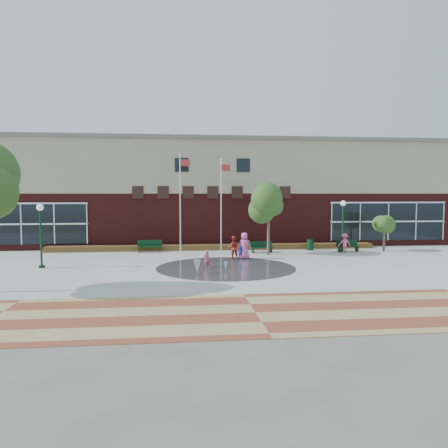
{
  "coord_description": "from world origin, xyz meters",
  "views": [
    {
      "loc": [
        -2.91,
        -22.94,
        4.5
      ],
      "look_at": [
        0.0,
        4.0,
        2.6
      ],
      "focal_mm": 35.0,
      "sensor_mm": 36.0,
      "label": 1
    }
  ],
  "objects": [
    {
      "name": "flagpole_right",
      "position": [
        0.5,
        10.35,
        3.98
      ],
      "size": [
        0.81,
        0.42,
        7.13
      ],
      "rotation": [
        0.0,
        0.0,
        0.44
      ],
      "color": "white",
      "rests_on": "ground"
    },
    {
      "name": "child_splash",
      "position": [
        -1.15,
        3.05,
        0.56
      ],
      "size": [
        0.49,
        0.44,
        1.12
      ],
      "primitive_type": "imported",
      "rotation": [
        0.0,
        0.0,
        3.7
      ],
      "color": "#DA4671",
      "rests_on": "ground"
    },
    {
      "name": "plaza_concrete",
      "position": [
        0.0,
        4.0,
        0.0
      ],
      "size": [
        46.0,
        18.0,
        0.01
      ],
      "primitive_type": "cube",
      "color": "#A8A8A0",
      "rests_on": "ground"
    },
    {
      "name": "bench_left",
      "position": [
        -5.0,
        10.58,
        0.3
      ],
      "size": [
        1.87,
        0.52,
        0.94
      ],
      "rotation": [
        0.0,
        0.0,
        0.0
      ],
      "color": "black",
      "rests_on": "ground"
    },
    {
      "name": "lamp_left",
      "position": [
        -11.06,
        4.16,
        2.41
      ],
      "size": [
        0.41,
        0.41,
        3.87
      ],
      "color": "black",
      "rests_on": "ground"
    },
    {
      "name": "person_bench",
      "position": [
        9.72,
        8.78,
        0.74
      ],
      "size": [
        0.99,
        0.61,
        1.48
      ],
      "primitive_type": "imported",
      "rotation": [
        0.0,
        0.0,
        3.08
      ],
      "color": "#E9547A",
      "rests_on": "ground"
    },
    {
      "name": "tree_mid",
      "position": [
        3.73,
        8.27,
        3.65
      ],
      "size": [
        2.97,
        2.97,
        5.01
      ],
      "color": "#46362C",
      "rests_on": "ground"
    },
    {
      "name": "water_jet_b",
      "position": [
        -0.11,
        2.07,
        0.0
      ],
      "size": [
        0.22,
        0.22,
        0.5
      ],
      "primitive_type": "cone",
      "rotation": [
        3.14,
        0.0,
        0.0
      ],
      "color": "white",
      "rests_on": "ground"
    },
    {
      "name": "flower_bed",
      "position": [
        0.0,
        11.6,
        0.0
      ],
      "size": [
        26.0,
        1.2,
        0.4
      ],
      "primitive_type": "cube",
      "color": "maroon",
      "rests_on": "ground"
    },
    {
      "name": "flagpole_left",
      "position": [
        -2.63,
        9.25,
        4.12
      ],
      "size": [
        0.82,
        0.37,
        7.4
      ],
      "rotation": [
        0.0,
        0.0,
        0.37
      ],
      "color": "white",
      "rests_on": "ground"
    },
    {
      "name": "paver_band",
      "position": [
        0.0,
        -7.0,
        0.0
      ],
      "size": [
        46.0,
        6.0,
        0.01
      ],
      "primitive_type": "cube",
      "color": "brown",
      "rests_on": "ground"
    },
    {
      "name": "adult_red",
      "position": [
        0.91,
        6.51,
        0.8
      ],
      "size": [
        0.78,
        0.61,
        1.6
      ],
      "primitive_type": "imported",
      "rotation": [
        0.0,
        0.0,
        3.15
      ],
      "color": "#AC2C1F",
      "rests_on": "ground"
    },
    {
      "name": "lamp_right",
      "position": [
        9.72,
        9.2,
        2.46
      ],
      "size": [
        0.42,
        0.42,
        3.96
      ],
      "color": "black",
      "rests_on": "ground"
    },
    {
      "name": "library_building",
      "position": [
        0.0,
        17.48,
        4.64
      ],
      "size": [
        44.4,
        10.4,
        9.2
      ],
      "color": "#541817",
      "rests_on": "ground"
    },
    {
      "name": "bench_mid",
      "position": [
        3.48,
        9.41,
        0.28
      ],
      "size": [
        1.76,
        0.7,
        0.86
      ],
      "rotation": [
        0.0,
        0.0,
        0.13
      ],
      "color": "black",
      "rests_on": "ground"
    },
    {
      "name": "child_blue",
      "position": [
        1.31,
        5.84,
        0.49
      ],
      "size": [
        0.62,
        0.41,
        0.98
      ],
      "primitive_type": "imported",
      "rotation": [
        0.0,
        0.0,
        2.82
      ],
      "color": "#3F3CC7",
      "rests_on": "ground"
    },
    {
      "name": "ground",
      "position": [
        0.0,
        0.0,
        0.0
      ],
      "size": [
        120.0,
        120.0,
        0.0
      ],
      "primitive_type": "plane",
      "color": "#666056",
      "rests_on": "ground"
    },
    {
      "name": "bench_right",
      "position": [
        10.17,
        9.21,
        0.29
      ],
      "size": [
        1.85,
        0.75,
        0.9
      ],
      "rotation": [
        0.0,
        0.0,
        0.15
      ],
      "color": "black",
      "rests_on": "ground"
    },
    {
      "name": "adult_pink",
      "position": [
        1.67,
        6.38,
        0.92
      ],
      "size": [
        0.98,
        0.72,
        1.85
      ],
      "primitive_type": "imported",
      "rotation": [
        0.0,
        0.0,
        2.98
      ],
      "color": "#D95CA6",
      "rests_on": "ground"
    },
    {
      "name": "tree_small_right",
      "position": [
        13.05,
        9.17,
        2.45
      ],
      "size": [
        1.97,
        1.97,
        3.36
      ],
      "color": "#46362C",
      "rests_on": "ground"
    },
    {
      "name": "water_jet_a",
      "position": [
        -1.82,
        1.11,
        0.0
      ],
      "size": [
        0.41,
        0.41,
        0.79
      ],
      "primitive_type": "cone",
      "rotation": [
        3.14,
        0.0,
        0.0
      ],
      "color": "white",
      "rests_on": "ground"
    },
    {
      "name": "splash_pad",
      "position": [
        0.0,
        3.0,
        0.0
      ],
      "size": [
        8.4,
        8.4,
        0.01
      ],
      "primitive_type": "cylinder",
      "color": "#383A3D",
      "rests_on": "ground"
    },
    {
      "name": "trash_can",
      "position": [
        7.56,
        10.42,
        0.47
      ],
      "size": [
        0.57,
        0.57,
        0.93
      ],
      "color": "black",
      "rests_on": "ground"
    }
  ]
}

